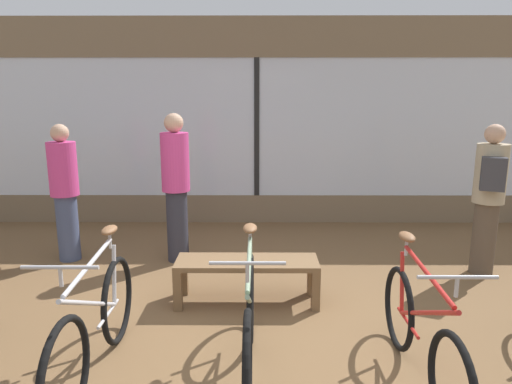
{
  "coord_description": "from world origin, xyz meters",
  "views": [
    {
      "loc": [
        0.03,
        -3.44,
        2.02
      ],
      "look_at": [
        0.0,
        1.64,
        0.95
      ],
      "focal_mm": 32.0,
      "sensor_mm": 36.0,
      "label": 1
    }
  ],
  "objects_px": {
    "customer_near_rack": "(64,188)",
    "customer_by_window": "(176,184)",
    "bicycle_left": "(96,326)",
    "customer_mid_floor": "(489,195)",
    "display_bench": "(247,268)",
    "bicycle_center": "(249,323)",
    "bicycle_right": "(420,335)"
  },
  "relations": [
    {
      "from": "bicycle_center",
      "to": "customer_near_rack",
      "type": "bearing_deg",
      "value": 133.61
    },
    {
      "from": "display_bench",
      "to": "customer_by_window",
      "type": "xyz_separation_m",
      "value": [
        -0.89,
        1.19,
        0.61
      ]
    },
    {
      "from": "bicycle_center",
      "to": "display_bench",
      "type": "bearing_deg",
      "value": 92.18
    },
    {
      "from": "bicycle_right",
      "to": "display_bench",
      "type": "bearing_deg",
      "value": 133.36
    },
    {
      "from": "bicycle_left",
      "to": "customer_mid_floor",
      "type": "xyz_separation_m",
      "value": [
        3.76,
        2.01,
        0.53
      ]
    },
    {
      "from": "customer_near_rack",
      "to": "customer_mid_floor",
      "type": "height_order",
      "value": "customer_mid_floor"
    },
    {
      "from": "bicycle_center",
      "to": "customer_mid_floor",
      "type": "height_order",
      "value": "customer_mid_floor"
    },
    {
      "from": "bicycle_left",
      "to": "customer_mid_floor",
      "type": "height_order",
      "value": "customer_mid_floor"
    },
    {
      "from": "customer_near_rack",
      "to": "customer_by_window",
      "type": "xyz_separation_m",
      "value": [
        1.38,
        -0.03,
        0.05
      ]
    },
    {
      "from": "customer_near_rack",
      "to": "customer_by_window",
      "type": "relative_size",
      "value": 0.93
    },
    {
      "from": "bicycle_center",
      "to": "customer_by_window",
      "type": "height_order",
      "value": "customer_by_window"
    },
    {
      "from": "bicycle_left",
      "to": "customer_near_rack",
      "type": "bearing_deg",
      "value": 116.24
    },
    {
      "from": "bicycle_left",
      "to": "bicycle_center",
      "type": "bearing_deg",
      "value": 1.49
    },
    {
      "from": "customer_mid_floor",
      "to": "customer_near_rack",
      "type": "bearing_deg",
      "value": 174.83
    },
    {
      "from": "bicycle_left",
      "to": "customer_near_rack",
      "type": "relative_size",
      "value": 1.04
    },
    {
      "from": "customer_near_rack",
      "to": "display_bench",
      "type": "bearing_deg",
      "value": -28.29
    },
    {
      "from": "bicycle_left",
      "to": "bicycle_center",
      "type": "relative_size",
      "value": 1.0
    },
    {
      "from": "customer_mid_floor",
      "to": "display_bench",
      "type": "bearing_deg",
      "value": -164.02
    },
    {
      "from": "display_bench",
      "to": "customer_near_rack",
      "type": "height_order",
      "value": "customer_near_rack"
    },
    {
      "from": "display_bench",
      "to": "bicycle_left",
      "type": "bearing_deg",
      "value": -130.48
    },
    {
      "from": "customer_by_window",
      "to": "customer_near_rack",
      "type": "bearing_deg",
      "value": 178.6
    },
    {
      "from": "bicycle_left",
      "to": "customer_near_rack",
      "type": "height_order",
      "value": "customer_near_rack"
    },
    {
      "from": "bicycle_left",
      "to": "customer_by_window",
      "type": "distance_m",
      "value": 2.5
    },
    {
      "from": "bicycle_right",
      "to": "display_bench",
      "type": "distance_m",
      "value": 1.82
    },
    {
      "from": "display_bench",
      "to": "customer_near_rack",
      "type": "bearing_deg",
      "value": 151.71
    },
    {
      "from": "bicycle_center",
      "to": "bicycle_right",
      "type": "distance_m",
      "value": 1.21
    },
    {
      "from": "bicycle_left",
      "to": "bicycle_center",
      "type": "distance_m",
      "value": 1.11
    },
    {
      "from": "customer_near_rack",
      "to": "customer_by_window",
      "type": "bearing_deg",
      "value": -1.4
    },
    {
      "from": "bicycle_right",
      "to": "display_bench",
      "type": "height_order",
      "value": "bicycle_right"
    },
    {
      "from": "display_bench",
      "to": "bicycle_center",
      "type": "bearing_deg",
      "value": -87.82
    },
    {
      "from": "bicycle_right",
      "to": "customer_by_window",
      "type": "relative_size",
      "value": 0.94
    },
    {
      "from": "customer_by_window",
      "to": "customer_mid_floor",
      "type": "height_order",
      "value": "customer_by_window"
    }
  ]
}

